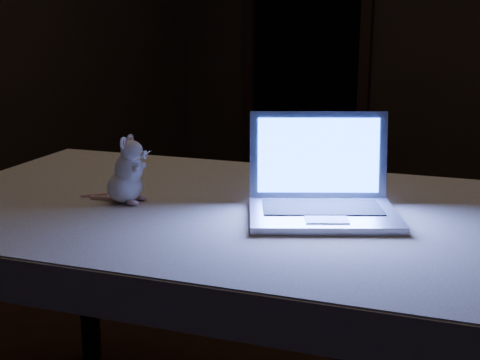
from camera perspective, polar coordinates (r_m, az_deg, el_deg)
The scene contains 7 objects.
floor at distance 2.62m, azimuth 2.81°, elevation -14.84°, with size 5.00×5.00×0.00m, color black.
back_wall at distance 4.64m, azimuth 18.63°, elevation 13.88°, with size 4.50×0.04×2.60m, color black.
doorway at distance 5.02m, azimuth 5.89°, elevation 11.82°, with size 1.06×0.36×2.13m, color black, non-canonical shape.
table at distance 1.91m, azimuth -3.22°, elevation -13.42°, with size 1.44×0.93×0.77m, color black, non-canonical shape.
tablecloth at distance 1.74m, azimuth -4.98°, elevation -3.97°, with size 1.55×1.03×0.10m, color beige, non-canonical shape.
laptop at distance 1.60m, azimuth 7.54°, elevation 0.86°, with size 0.37×0.32×0.25m, color #B2B1B6, non-canonical shape.
plush_mouse at distance 1.77m, azimuth -10.25°, elevation 0.91°, with size 0.13×0.13×0.18m, color white, non-canonical shape.
Camera 1 is at (1.10, -2.01, 1.28)m, focal length 48.00 mm.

